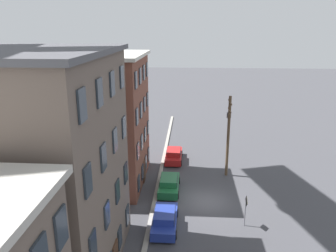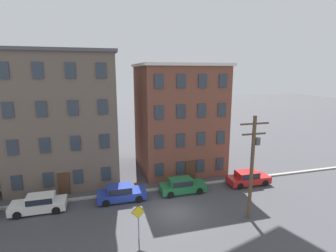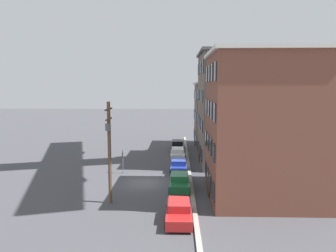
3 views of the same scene
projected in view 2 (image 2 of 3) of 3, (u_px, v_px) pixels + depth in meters
The scene contains 10 objects.
ground_plane at pixel (175, 212), 22.04m from camera, with size 200.00×200.00×0.00m, color #424247.
kerb_strip at pixel (162, 189), 26.27m from camera, with size 56.00×0.36×0.16m, color #9E998E.
apartment_midblock at pixel (64, 116), 28.35m from camera, with size 11.10×9.99×13.67m.
apartment_far at pixel (178, 117), 31.67m from camera, with size 9.72×9.63×12.48m.
car_white at pixel (39, 203), 22.04m from camera, with size 4.40×1.92×1.43m.
car_blue at pixel (121, 193), 23.93m from camera, with size 4.40×1.92×1.43m.
car_green at pixel (182, 185), 25.53m from camera, with size 4.40×1.92×1.43m.
car_red at pixel (248, 178), 27.36m from camera, with size 4.40×1.92×1.43m.
caution_sign at pixel (138, 217), 18.12m from camera, with size 0.97×0.08×2.60m.
utility_pole at pixel (253, 162), 20.36m from camera, with size 2.40×0.44×8.35m.
Camera 2 is at (-5.94, -19.22, 11.58)m, focal length 28.00 mm.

